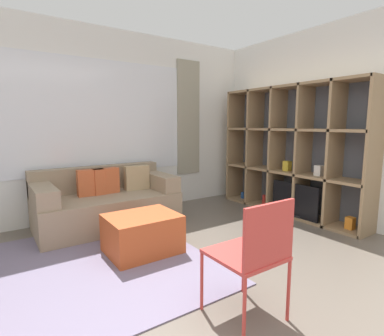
{
  "coord_description": "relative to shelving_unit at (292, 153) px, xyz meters",
  "views": [
    {
      "loc": [
        -1.21,
        -0.93,
        1.34
      ],
      "look_at": [
        0.7,
        1.87,
        0.85
      ],
      "focal_mm": 28.0,
      "sensor_mm": 36.0,
      "label": 1
    }
  ],
  "objects": [
    {
      "name": "wall_back",
      "position": [
        -2.54,
        1.52,
        0.44
      ],
      "size": [
        6.62,
        0.11,
        2.7
      ],
      "color": "white",
      "rests_on": "ground_plane"
    },
    {
      "name": "wall_right",
      "position": [
        0.2,
        -0.21,
        0.43
      ],
      "size": [
        0.07,
        4.59,
        2.7
      ],
      "primitive_type": "cube",
      "color": "white",
      "rests_on": "ground_plane"
    },
    {
      "name": "area_rug",
      "position": [
        -3.42,
        -0.07,
        -0.91
      ],
      "size": [
        2.9,
        2.25,
        0.01
      ],
      "primitive_type": "cube",
      "color": "slate",
      "rests_on": "ground_plane"
    },
    {
      "name": "shelving_unit",
      "position": [
        0.0,
        0.0,
        0.0
      ],
      "size": [
        0.4,
        2.4,
        1.9
      ],
      "color": "#515660",
      "rests_on": "ground_plane"
    },
    {
      "name": "couch_main",
      "position": [
        -2.5,
        1.01,
        -0.62
      ],
      "size": [
        1.76,
        0.92,
        0.77
      ],
      "color": "gray",
      "rests_on": "ground_plane"
    },
    {
      "name": "ottoman",
      "position": [
        -2.48,
        -0.06,
        -0.72
      ],
      "size": [
        0.72,
        0.58,
        0.41
      ],
      "color": "#B74C23",
      "rests_on": "ground_plane"
    },
    {
      "name": "folding_chair",
      "position": [
        -2.34,
        -1.51,
        -0.4
      ],
      "size": [
        0.44,
        0.46,
        0.86
      ],
      "rotation": [
        0.0,
        0.0,
        3.14
      ],
      "color": "#CC3D38",
      "rests_on": "ground_plane"
    }
  ]
}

